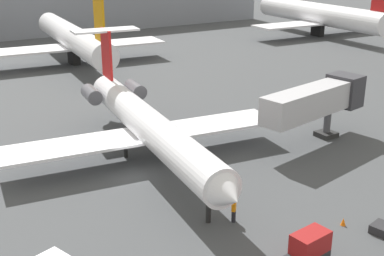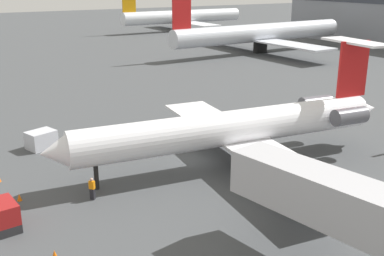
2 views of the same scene
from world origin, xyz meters
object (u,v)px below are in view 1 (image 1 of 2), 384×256
object	(u,v)px
regional_jet	(146,123)
parked_airliner_centre	(73,38)
parked_airliner_east_mid	(319,14)
jet_bridge	(320,99)
ground_crew_marshaller	(234,211)
baggage_tug_lead	(306,250)
traffic_cone_far	(343,222)

from	to	relation	value
regional_jet	parked_airliner_centre	xyz separation A→B (m)	(7.51, 40.72, 0.75)
parked_airliner_east_mid	jet_bridge	bearing A→B (deg)	-134.60
jet_bridge	ground_crew_marshaller	size ratio (longest dim) A/B	7.88
ground_crew_marshaller	parked_airliner_east_mid	distance (m)	80.27
regional_jet	baggage_tug_lead	world-z (taller)	regional_jet
ground_crew_marshaller	parked_airliner_east_mid	xyz separation A→B (m)	(60.11, 53.08, 3.62)
baggage_tug_lead	parked_airliner_centre	xyz separation A→B (m)	(6.50, 60.02, 3.37)
parked_airliner_centre	baggage_tug_lead	bearing A→B (deg)	-96.18
parked_airliner_east_mid	parked_airliner_centre	bearing A→B (deg)	179.21
traffic_cone_far	parked_airliner_centre	distance (m)	58.29
jet_bridge	parked_airliner_centre	size ratio (longest dim) A/B	0.38
regional_jet	ground_crew_marshaller	size ratio (longest dim) A/B	18.44
regional_jet	parked_airliner_centre	size ratio (longest dim) A/B	0.88
jet_bridge	parked_airliner_east_mid	size ratio (longest dim) A/B	0.37
parked_airliner_centre	parked_airliner_east_mid	bearing A→B (deg)	-0.79
regional_jet	baggage_tug_lead	size ratio (longest dim) A/B	7.53
baggage_tug_lead	parked_airliner_centre	bearing A→B (deg)	83.82
parked_airliner_centre	parked_airliner_east_mid	xyz separation A→B (m)	(52.73, -0.73, 0.26)
parked_airliner_centre	jet_bridge	bearing A→B (deg)	-79.09
baggage_tug_lead	parked_airliner_centre	size ratio (longest dim) A/B	0.12
parked_airliner_centre	regional_jet	bearing A→B (deg)	-100.46
ground_crew_marshaller	traffic_cone_far	distance (m)	7.55
jet_bridge	traffic_cone_far	distance (m)	16.71
ground_crew_marshaller	traffic_cone_far	world-z (taller)	ground_crew_marshaller
baggage_tug_lead	parked_airliner_centre	distance (m)	60.47
parked_airliner_east_mid	regional_jet	bearing A→B (deg)	-146.42
traffic_cone_far	ground_crew_marshaller	bearing A→B (deg)	144.79
jet_bridge	baggage_tug_lead	size ratio (longest dim) A/B	3.22
regional_jet	jet_bridge	world-z (taller)	regional_jet
jet_bridge	parked_airliner_east_mid	distance (m)	62.65
regional_jet	ground_crew_marshaller	world-z (taller)	regional_jet
regional_jet	parked_airliner_east_mid	xyz separation A→B (m)	(60.24, 39.99, 1.01)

